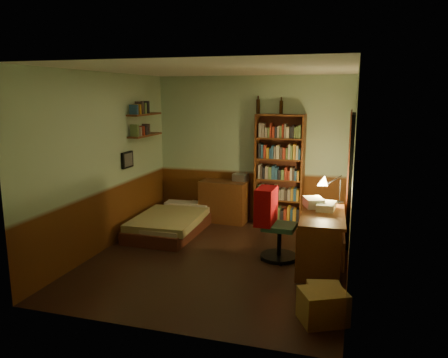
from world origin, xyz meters
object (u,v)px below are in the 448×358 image
(bed, at_px, (172,216))
(dresser, at_px, (224,201))
(desk_lamp, at_px, (341,183))
(bookshelf, at_px, (279,171))
(desk, at_px, (322,239))
(office_chair, at_px, (280,227))
(cardboard_box_a, at_px, (323,306))
(mini_stereo, at_px, (240,177))
(cardboard_box_b, at_px, (324,296))

(bed, bearing_deg, dresser, 50.65)
(desk_lamp, bearing_deg, bookshelf, 141.98)
(bed, bearing_deg, bookshelf, 29.01)
(desk, distance_m, office_chair, 0.60)
(bed, height_order, desk_lamp, desk_lamp)
(desk, distance_m, cardboard_box_a, 1.57)
(desk, bearing_deg, office_chair, 173.01)
(dresser, height_order, desk_lamp, desk_lamp)
(bookshelf, relative_size, cardboard_box_a, 4.34)
(dresser, distance_m, cardboard_box_a, 3.70)
(mini_stereo, relative_size, office_chair, 0.26)
(cardboard_box_b, bearing_deg, desk_lamp, 87.78)
(bed, height_order, bookshelf, bookshelf)
(desk_lamp, bearing_deg, bed, -176.77)
(bookshelf, height_order, desk, bookshelf)
(desk_lamp, bearing_deg, cardboard_box_a, -84.31)
(desk, height_order, cardboard_box_a, desk)
(bed, xyz_separation_m, desk, (2.53, -0.78, 0.10))
(bookshelf, xyz_separation_m, desk_lamp, (1.06, -1.07, 0.06))
(mini_stereo, distance_m, office_chair, 1.96)
(office_chair, relative_size, cardboard_box_a, 2.09)
(dresser, height_order, bookshelf, bookshelf)
(mini_stereo, xyz_separation_m, desk, (1.58, -1.70, -0.44))
(desk_lamp, bearing_deg, office_chair, -137.96)
(mini_stereo, bearing_deg, cardboard_box_a, -49.87)
(mini_stereo, xyz_separation_m, office_chair, (0.99, -1.65, -0.34))
(desk, relative_size, cardboard_box_a, 3.04)
(dresser, relative_size, desk_lamp, 1.39)
(bed, relative_size, dresser, 2.13)
(bookshelf, height_order, desk_lamp, bookshelf)
(mini_stereo, bearing_deg, cardboard_box_b, -47.34)
(bed, distance_m, office_chair, 2.09)
(desk, relative_size, office_chair, 1.45)
(dresser, xyz_separation_m, desk_lamp, (2.04, -0.99, 0.66))
(desk_lamp, height_order, office_chair, desk_lamp)
(office_chair, distance_m, cardboard_box_a, 1.77)
(bed, distance_m, desk, 2.65)
(bookshelf, distance_m, cardboard_box_a, 3.46)
(mini_stereo, height_order, office_chair, office_chair)
(cardboard_box_a, xyz_separation_m, cardboard_box_b, (-0.01, 0.34, -0.04))
(cardboard_box_a, bearing_deg, desk, 94.83)
(mini_stereo, bearing_deg, desk, -34.68)
(cardboard_box_a, relative_size, cardboard_box_b, 1.26)
(mini_stereo, height_order, cardboard_box_b, mini_stereo)
(desk_lamp, bearing_deg, mini_stereo, 155.12)
(mini_stereo, relative_size, cardboard_box_b, 0.69)
(cardboard_box_b, bearing_deg, mini_stereo, 120.29)
(desk, bearing_deg, mini_stereo, 130.06)
(bookshelf, xyz_separation_m, cardboard_box_a, (1.00, -3.21, -0.81))
(dresser, bearing_deg, bookshelf, 8.90)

